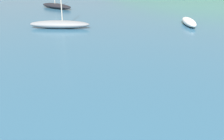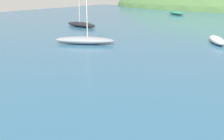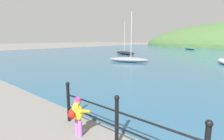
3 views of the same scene
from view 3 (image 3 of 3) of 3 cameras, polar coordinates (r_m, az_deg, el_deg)
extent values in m
cylinder|color=black|center=(5.45, -14.02, -10.55)|extent=(0.09, 0.09, 1.10)
sphere|color=black|center=(5.27, -14.30, -4.45)|extent=(0.12, 0.12, 0.12)
cylinder|color=black|center=(4.19, 1.55, -16.79)|extent=(0.09, 0.09, 1.10)
sphere|color=black|center=(3.95, 1.59, -9.04)|extent=(0.12, 0.12, 0.12)
sphere|color=black|center=(3.22, 29.15, -15.00)|extent=(0.12, 0.12, 0.12)
cylinder|color=#AD66C6|center=(4.81, -11.34, -17.80)|extent=(0.11, 0.11, 0.42)
cylinder|color=#AD66C6|center=(4.71, -10.38, -18.37)|extent=(0.11, 0.11, 0.42)
ellipsoid|color=yellow|center=(4.58, -11.04, -13.55)|extent=(0.31, 0.24, 0.40)
ellipsoid|color=yellow|center=(4.48, -11.75, -11.64)|extent=(0.21, 0.13, 0.18)
cylinder|color=yellow|center=(4.72, -11.20, -12.17)|extent=(0.11, 0.32, 0.19)
cylinder|color=yellow|center=(4.51, -9.05, -13.21)|extent=(0.11, 0.32, 0.19)
sphere|color=tan|center=(4.47, -11.17, -10.09)|extent=(0.17, 0.17, 0.17)
cylinder|color=#E5511E|center=(4.46, -11.18, -9.73)|extent=(0.17, 0.17, 0.04)
cylinder|color=#B233AD|center=(4.45, -11.20, -9.24)|extent=(0.16, 0.16, 0.04)
ellipsoid|color=red|center=(4.47, -13.14, -13.95)|extent=(0.23, 0.14, 0.24)
sphere|color=black|center=(4.46, -14.25, -13.31)|extent=(0.04, 0.04, 0.04)
sphere|color=black|center=(4.42, -13.47, -14.90)|extent=(0.04, 0.04, 0.04)
ellipsoid|color=gray|center=(17.90, 5.55, 3.38)|extent=(4.12, 2.56, 0.51)
cylinder|color=beige|center=(17.75, 6.33, 11.31)|extent=(0.07, 0.07, 4.44)
ellipsoid|color=silver|center=(19.61, 32.73, 2.35)|extent=(1.85, 2.87, 0.47)
ellipsoid|color=black|center=(27.02, 4.31, 5.62)|extent=(4.17, 2.08, 0.46)
cylinder|color=beige|center=(27.09, 4.10, 10.78)|extent=(0.07, 0.07, 4.40)
ellipsoid|color=#287551|center=(42.54, 24.07, 6.47)|extent=(3.42, 3.05, 0.55)
camera|label=1|loc=(1.73, 110.83, 60.08)|focal=42.00mm
camera|label=2|loc=(1.22, 87.53, 61.72)|focal=42.00mm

